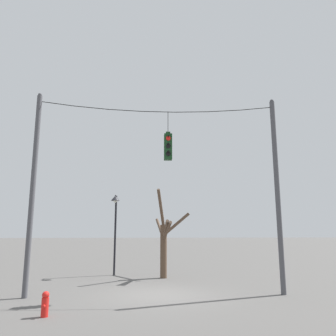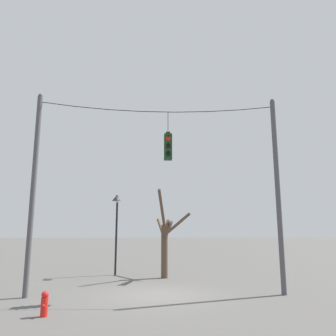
% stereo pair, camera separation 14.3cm
% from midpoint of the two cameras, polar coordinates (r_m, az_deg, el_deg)
% --- Properties ---
extents(ground_plane, '(200.00, 200.00, 0.00)m').
position_cam_midpoint_polar(ground_plane, '(14.39, -2.20, -21.20)').
color(ground_plane, '#565451').
extents(utility_pole_left, '(0.22, 0.22, 8.51)m').
position_cam_midpoint_polar(utility_pole_left, '(14.71, -22.77, -3.54)').
color(utility_pole_left, '#4C4C51').
rests_on(utility_pole_left, ground_plane).
extents(utility_pole_right, '(0.22, 0.22, 8.51)m').
position_cam_midpoint_polar(utility_pole_right, '(15.02, 18.26, -3.96)').
color(utility_pole_right, '#4C4C51').
rests_on(utility_pole_right, ground_plane).
extents(span_wire, '(10.40, 0.03, 0.38)m').
position_cam_midpoint_polar(span_wire, '(14.81, -1.94, 10.18)').
color(span_wire, black).
extents(traffic_light_near_left_pole, '(0.34, 0.58, 2.18)m').
position_cam_midpoint_polar(traffic_light_near_left_pole, '(14.31, -0.29, 3.76)').
color(traffic_light_near_left_pole, '#143819').
extents(street_lamp, '(0.51, 0.88, 4.69)m').
position_cam_midpoint_polar(street_lamp, '(20.03, -9.37, -7.79)').
color(street_lamp, black).
rests_on(street_lamp, ground_plane).
extents(bare_tree, '(1.96, 3.79, 4.83)m').
position_cam_midpoint_polar(bare_tree, '(18.82, -0.87, -12.37)').
color(bare_tree, brown).
rests_on(bare_tree, ground_plane).
extents(fire_hydrant, '(0.22, 0.30, 0.75)m').
position_cam_midpoint_polar(fire_hydrant, '(11.55, -20.98, -21.22)').
color(fire_hydrant, red).
rests_on(fire_hydrant, ground_plane).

